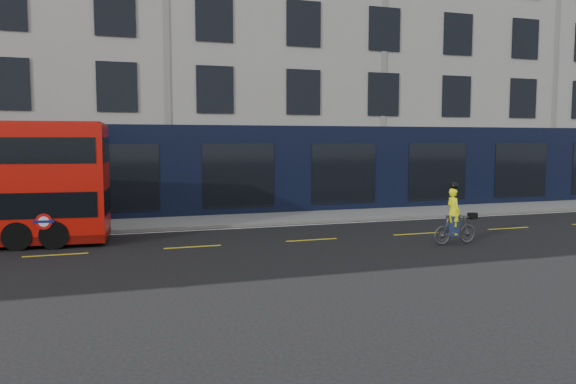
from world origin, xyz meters
name	(u,v)px	position (x,y,z in m)	size (l,w,h in m)	color
ground	(200,256)	(0.00, 0.00, 0.00)	(120.00, 120.00, 0.00)	black
pavement	(174,223)	(0.00, 6.50, 0.06)	(60.00, 3.00, 0.12)	gray
kerb	(179,228)	(0.00, 5.00, 0.07)	(60.00, 0.12, 0.13)	slate
building_terrace	(156,56)	(0.00, 12.94, 7.49)	(50.00, 10.07, 15.00)	#A7A59D
road_edge_line	(180,231)	(0.00, 4.70, 0.00)	(58.00, 0.10, 0.01)	silver
lane_dashes	(193,247)	(0.00, 1.50, 0.00)	(58.00, 0.12, 0.01)	gold
cyclist	(455,224)	(8.12, -0.63, 0.67)	(1.62, 0.56, 2.01)	#444648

